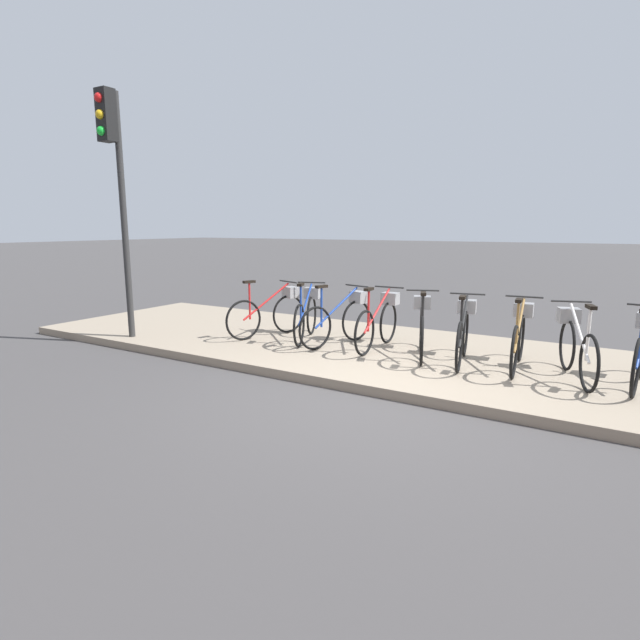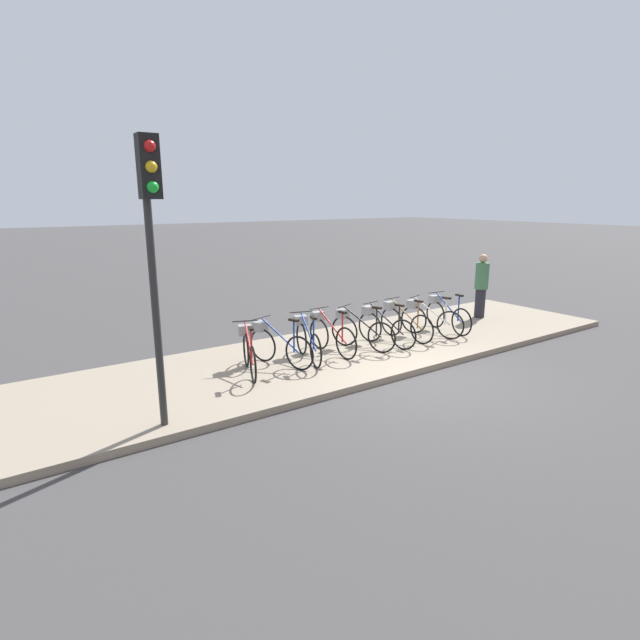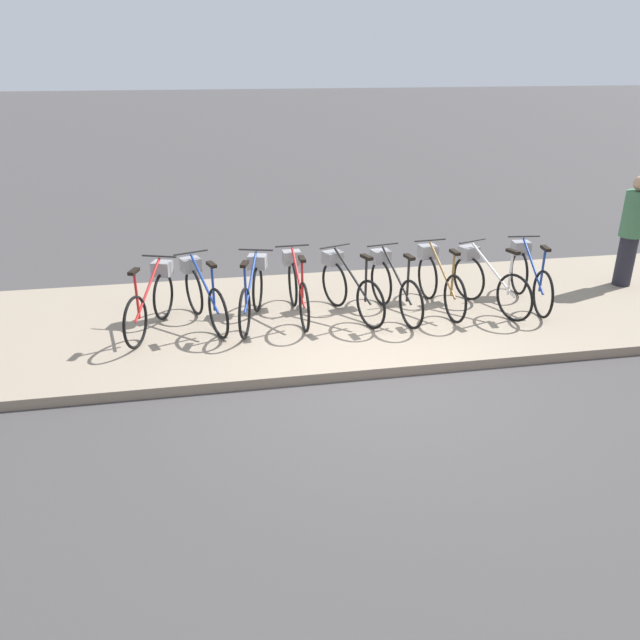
{
  "view_description": "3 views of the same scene",
  "coord_description": "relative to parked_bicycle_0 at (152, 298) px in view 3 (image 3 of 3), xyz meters",
  "views": [
    {
      "loc": [
        2.26,
        -4.9,
        1.89
      ],
      "look_at": [
        -1.2,
        0.89,
        0.62
      ],
      "focal_mm": 28.0,
      "sensor_mm": 36.0,
      "label": 1
    },
    {
      "loc": [
        -6.29,
        -6.06,
        3.13
      ],
      "look_at": [
        -1.12,
        1.4,
        0.92
      ],
      "focal_mm": 28.0,
      "sensor_mm": 36.0,
      "label": 2
    },
    {
      "loc": [
        -1.77,
        -5.98,
        3.39
      ],
      "look_at": [
        -0.61,
        0.38,
        0.6
      ],
      "focal_mm": 35.0,
      "sensor_mm": 36.0,
      "label": 3
    }
  ],
  "objects": [
    {
      "name": "parked_bicycle_1",
      "position": [
        0.62,
        0.09,
        0.0
      ],
      "size": [
        0.64,
        1.44,
        0.94
      ],
      "color": "black",
      "rests_on": "sidewalk"
    },
    {
      "name": "sidewalk",
      "position": [
        2.54,
        0.11,
        -0.48
      ],
      "size": [
        13.05,
        3.4,
        0.12
      ],
      "color": "gray",
      "rests_on": "ground_plane"
    },
    {
      "name": "parked_bicycle_2",
      "position": [
        1.26,
        0.05,
        0.0
      ],
      "size": [
        0.56,
        1.47,
        0.94
      ],
      "color": "black",
      "rests_on": "sidewalk"
    },
    {
      "name": "parked_bicycle_3",
      "position": [
        1.86,
        0.14,
        0.0
      ],
      "size": [
        0.46,
        1.52,
        0.94
      ],
      "color": "black",
      "rests_on": "sidewalk"
    },
    {
      "name": "parked_bicycle_8",
      "position": [
        5.11,
        0.01,
        0.0
      ],
      "size": [
        0.46,
        1.51,
        0.94
      ],
      "color": "black",
      "rests_on": "sidewalk"
    },
    {
      "name": "parked_bicycle_0",
      "position": [
        0.0,
        0.0,
        0.0
      ],
      "size": [
        0.63,
        1.45,
        0.94
      ],
      "color": "black",
      "rests_on": "sidewalk"
    },
    {
      "name": "parked_bicycle_7",
      "position": [
        4.45,
        -0.06,
        0.0
      ],
      "size": [
        0.63,
        1.45,
        0.94
      ],
      "color": "black",
      "rests_on": "sidewalk"
    },
    {
      "name": "parked_bicycle_5",
      "position": [
        3.13,
        -0.02,
        0.0
      ],
      "size": [
        0.46,
        1.5,
        0.94
      ],
      "color": "black",
      "rests_on": "sidewalk"
    },
    {
      "name": "pedestrian",
      "position": [
        6.9,
        0.43,
        0.44
      ],
      "size": [
        0.34,
        0.34,
        1.65
      ],
      "color": "#23232D",
      "rests_on": "sidewalk"
    },
    {
      "name": "parked_bicycle_4",
      "position": [
        2.53,
        0.05,
        0.0
      ],
      "size": [
        0.65,
        1.44,
        0.94
      ],
      "color": "black",
      "rests_on": "sidewalk"
    },
    {
      "name": "ground_plane",
      "position": [
        2.54,
        -1.58,
        -0.54
      ],
      "size": [
        120.0,
        120.0,
        0.0
      ],
      "primitive_type": "plane",
      "color": "#423F3F"
    },
    {
      "name": "parked_bicycle_6",
      "position": [
        3.81,
        0.07,
        0.0
      ],
      "size": [
        0.46,
        1.52,
        0.94
      ],
      "color": "black",
      "rests_on": "sidewalk"
    }
  ]
}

